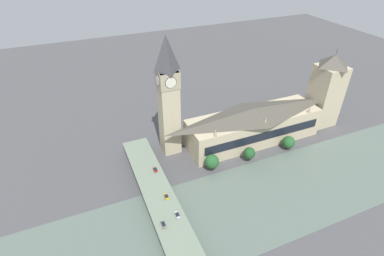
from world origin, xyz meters
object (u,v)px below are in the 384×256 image
object	(u,v)px
car_southbound_lead	(177,215)
car_southbound_mid	(166,197)
road_bridge	(171,224)
car_northbound_lead	(163,224)
clock_tower	(168,96)
parliament_hall	(254,125)
victoria_tower	(326,91)
car_northbound_mid	(155,170)

from	to	relation	value
car_southbound_lead	car_southbound_mid	distance (m)	13.57
road_bridge	car_southbound_mid	distance (m)	16.34
car_northbound_lead	car_southbound_mid	world-z (taller)	car_northbound_lead
car_southbound_mid	clock_tower	bearing A→B (deg)	-22.11
parliament_hall	clock_tower	xyz separation A→B (m)	(11.68, 56.19, 28.07)
victoria_tower	car_southbound_mid	size ratio (longest dim) A/B	14.03
car_southbound_mid	victoria_tower	bearing A→B (deg)	-75.74
road_bridge	car_northbound_mid	size ratio (longest dim) A/B	38.06
road_bridge	car_northbound_lead	xyz separation A→B (m)	(-0.34, 3.99, 1.90)
victoria_tower	car_southbound_mid	bearing A→B (deg)	104.26
clock_tower	road_bridge	bearing A→B (deg)	160.64
parliament_hall	car_northbound_mid	size ratio (longest dim) A/B	24.37
victoria_tower	car_northbound_lead	xyz separation A→B (m)	(-50.42, 141.47, -19.74)
car_northbound_lead	car_northbound_mid	bearing A→B (deg)	-11.66
parliament_hall	victoria_tower	xyz separation A→B (m)	(0.06, -59.61, 14.10)
clock_tower	car_southbound_lead	size ratio (longest dim) A/B	17.62
car_northbound_lead	car_southbound_mid	size ratio (longest dim) A/B	1.16
car_northbound_mid	car_southbound_mid	distance (m)	22.54
car_northbound_lead	parliament_hall	bearing A→B (deg)	-58.40
parliament_hall	car_northbound_mid	bearing A→B (deg)	98.90
parliament_hall	road_bridge	xyz separation A→B (m)	(-50.03, 77.87, -7.54)
parliament_hall	car_southbound_lead	world-z (taller)	parliament_hall
parliament_hall	car_northbound_mid	distance (m)	74.97
road_bridge	car_southbound_mid	world-z (taller)	car_southbound_mid
clock_tower	car_northbound_mid	bearing A→B (deg)	142.77
clock_tower	car_northbound_lead	distance (m)	75.13
road_bridge	parliament_hall	bearing A→B (deg)	-57.28
road_bridge	car_southbound_mid	bearing A→B (deg)	-10.94
clock_tower	road_bridge	world-z (taller)	clock_tower
car_northbound_lead	car_southbound_lead	xyz separation A→B (m)	(2.74, -8.07, -0.04)
car_southbound_lead	victoria_tower	bearing A→B (deg)	-70.33
victoria_tower	car_southbound_lead	world-z (taller)	victoria_tower
clock_tower	road_bridge	size ratio (longest dim) A/B	0.53
road_bridge	car_southbound_lead	size ratio (longest dim) A/B	33.13
car_northbound_mid	car_southbound_lead	distance (m)	36.05
clock_tower	car_northbound_mid	distance (m)	44.60
clock_tower	road_bridge	xyz separation A→B (m)	(-61.71, 21.68, -35.61)
clock_tower	car_northbound_mid	world-z (taller)	clock_tower
clock_tower	victoria_tower	bearing A→B (deg)	-95.73
road_bridge	car_southbound_lead	distance (m)	5.09
victoria_tower	car_northbound_mid	world-z (taller)	victoria_tower
victoria_tower	car_northbound_mid	size ratio (longest dim) A/B	15.09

